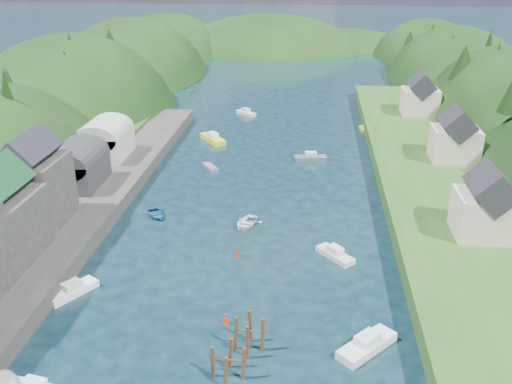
# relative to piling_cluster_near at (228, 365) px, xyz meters

# --- Properties ---
(ground) EXTENTS (600.00, 600.00, 0.00)m
(ground) POSITION_rel_piling_cluster_near_xyz_m (-0.74, 52.05, -1.28)
(ground) COLOR black
(ground) RESTS_ON ground
(hillside_left) EXTENTS (44.00, 245.56, 52.00)m
(hillside_left) POSITION_rel_piling_cluster_near_xyz_m (-45.74, 77.05, -9.31)
(hillside_left) COLOR black
(hillside_left) RESTS_ON ground
(hillside_right) EXTENTS (36.00, 245.56, 48.00)m
(hillside_right) POSITION_rel_piling_cluster_near_xyz_m (44.26, 77.05, -8.70)
(hillside_right) COLOR black
(hillside_right) RESTS_ON ground
(far_hills) EXTENTS (103.00, 68.00, 44.00)m
(far_hills) POSITION_rel_piling_cluster_near_xyz_m (0.48, 176.05, -12.08)
(far_hills) COLOR black
(far_hills) RESTS_ON ground
(hill_trees) EXTENTS (92.11, 149.81, 12.48)m
(hill_trees) POSITION_rel_piling_cluster_near_xyz_m (-0.05, 66.02, 9.88)
(hill_trees) COLOR black
(hill_trees) RESTS_ON ground
(quay_left) EXTENTS (12.00, 110.00, 2.00)m
(quay_left) POSITION_rel_piling_cluster_near_xyz_m (-24.74, 22.05, -0.28)
(quay_left) COLOR #2D2B28
(quay_left) RESTS_ON ground
(boat_sheds) EXTENTS (7.00, 21.00, 7.50)m
(boat_sheds) POSITION_rel_piling_cluster_near_xyz_m (-26.74, 41.05, 3.99)
(boat_sheds) COLOR #2D2D30
(boat_sheds) RESTS_ON quay_left
(terrace_right) EXTENTS (16.00, 120.00, 2.40)m
(terrace_right) POSITION_rel_piling_cluster_near_xyz_m (24.26, 42.05, -0.08)
(terrace_right) COLOR #234719
(terrace_right) RESTS_ON ground
(right_bank_cottages) EXTENTS (9.00, 59.24, 8.41)m
(right_bank_cottages) POSITION_rel_piling_cluster_near_xyz_m (27.26, 50.38, 4.56)
(right_bank_cottages) COLOR beige
(right_bank_cottages) RESTS_ON terrace_right
(piling_cluster_near) EXTENTS (3.05, 2.86, 3.70)m
(piling_cluster_near) POSITION_rel_piling_cluster_near_xyz_m (0.00, 0.00, 0.00)
(piling_cluster_near) COLOR #382314
(piling_cluster_near) RESTS_ON ground
(piling_cluster_far) EXTENTS (2.81, 2.66, 3.95)m
(piling_cluster_far) POSITION_rel_piling_cluster_near_xyz_m (1.31, 3.78, 0.12)
(piling_cluster_far) COLOR #382314
(piling_cluster_far) RESTS_ON ground
(channel_buoy_near) EXTENTS (0.70, 0.70, 1.10)m
(channel_buoy_near) POSITION_rel_piling_cluster_near_xyz_m (-1.32, 7.38, -0.80)
(channel_buoy_near) COLOR #AD180D
(channel_buoy_near) RESTS_ON ground
(channel_buoy_far) EXTENTS (0.70, 0.70, 1.10)m
(channel_buoy_far) POSITION_rel_piling_cluster_near_xyz_m (-1.91, 20.27, -0.80)
(channel_buoy_far) COLOR #AD180D
(channel_buoy_far) RESTS_ON ground
(moored_boats) EXTENTS (37.09, 94.00, 2.39)m
(moored_boats) POSITION_rel_piling_cluster_near_xyz_m (-6.04, 19.92, -0.66)
(moored_boats) COLOR navy
(moored_boats) RESTS_ON ground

